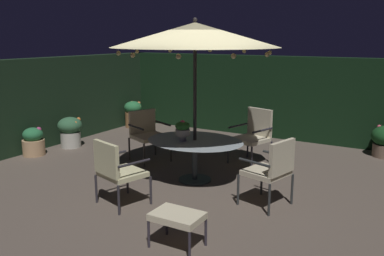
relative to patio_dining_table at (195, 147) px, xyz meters
The scene contains 14 objects.
ground_plane 0.62m from the patio_dining_table, 56.66° to the right, with size 8.51×7.99×0.02m, color brown.
hedge_backdrop_rear 3.74m from the patio_dining_table, 88.78° to the left, with size 8.51×0.30×1.95m, color black.
hedge_backdrop_left 4.05m from the patio_dining_table, behind, with size 0.30×7.99×1.95m, color black.
patio_dining_table is the anchor object (origin of this frame).
patio_umbrella 1.82m from the patio_dining_table, 44.74° to the left, with size 2.70×2.70×2.69m.
centerpiece_planter 0.38m from the patio_dining_table, 135.44° to the right, with size 0.24×0.24×0.34m.
patio_chair_north 1.56m from the patio_dining_table, 73.44° to the left, with size 0.76×0.77×1.04m.
patio_chair_northeast 1.54m from the patio_dining_table, 157.90° to the left, with size 0.79×0.81×0.98m.
patio_chair_east 1.54m from the patio_dining_table, 106.13° to the right, with size 0.76×0.73×0.97m.
patio_chair_southeast 1.54m from the patio_dining_table, 14.67° to the right, with size 0.70×0.72×1.00m.
ottoman_footrest 2.29m from the patio_dining_table, 64.84° to the right, with size 0.58×0.41×0.42m.
potted_plant_left_near 4.58m from the patio_dining_table, 141.61° to the left, with size 0.47×0.47×0.70m.
potted_plant_right_far 3.51m from the patio_dining_table, behind, with size 0.53×0.53×0.67m.
potted_plant_left_far 3.67m from the patio_dining_table, behind, with size 0.45×0.45×0.58m.
Camera 1 is at (3.29, -5.66, 2.40)m, focal length 38.73 mm.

